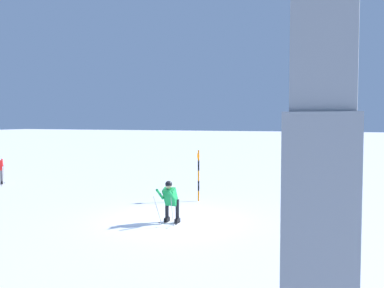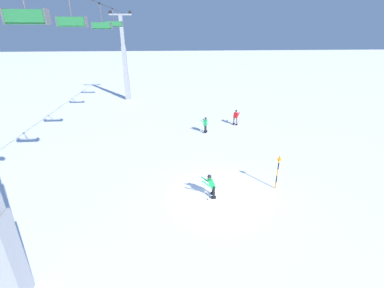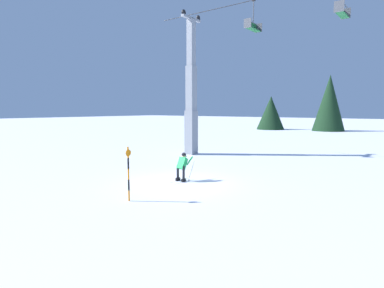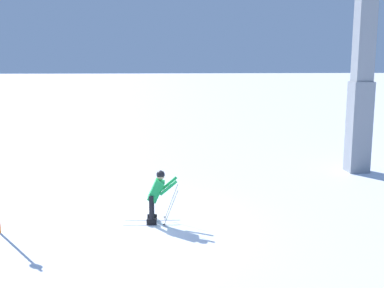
# 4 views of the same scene
# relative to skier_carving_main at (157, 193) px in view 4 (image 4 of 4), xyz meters

# --- Properties ---
(ground_plane) EXTENTS (260.00, 260.00, 0.00)m
(ground_plane) POSITION_rel_skier_carving_main_xyz_m (0.16, -0.55, -0.89)
(ground_plane) COLOR white
(skier_carving_main) EXTENTS (0.72, 1.66, 1.67)m
(skier_carving_main) POSITION_rel_skier_carving_main_xyz_m (0.00, 0.00, 0.00)
(skier_carving_main) COLOR white
(skier_carving_main) RESTS_ON ground_plane
(lift_tower_near) EXTENTS (0.83, 2.41, 11.76)m
(lift_tower_near) POSITION_rel_skier_carving_main_xyz_m (-5.77, 8.30, 3.95)
(lift_tower_near) COLOR gray
(lift_tower_near) RESTS_ON ground_plane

